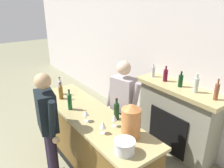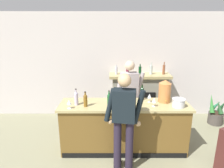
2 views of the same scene
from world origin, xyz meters
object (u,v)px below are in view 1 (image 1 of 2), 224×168
(wine_glass_back_row, at_px, (103,125))
(wine_glass_front_left, at_px, (114,118))
(person_bartender, at_px, (123,108))
(wine_bottle_riesling_slim, at_px, (70,101))
(wine_bottle_merlot_tall, at_px, (61,92))
(ice_bucket_steel, at_px, (125,147))
(copper_dispenser, at_px, (131,120))
(wine_bottle_burgundy_dark, at_px, (117,110))
(wine_glass_mid_counter, at_px, (86,113))
(wine_glass_near_bucket, at_px, (49,88))
(wine_bottle_cabernet_heavy, at_px, (60,87))
(fireplace_stone, at_px, (176,118))
(person_customer, at_px, (49,127))

(wine_glass_back_row, xyz_separation_m, wine_glass_front_left, (-0.05, 0.21, 0.01))
(person_bartender, height_order, wine_bottle_riesling_slim, person_bartender)
(wine_bottle_merlot_tall, bearing_deg, ice_bucket_steel, -0.66)
(copper_dispenser, distance_m, wine_glass_back_row, 0.36)
(wine_bottle_burgundy_dark, xyz_separation_m, wine_glass_front_left, (0.13, -0.13, -0.02))
(wine_glass_mid_counter, bearing_deg, ice_bucket_steel, 0.56)
(copper_dispenser, bearing_deg, wine_glass_back_row, -135.86)
(copper_dispenser, bearing_deg, wine_bottle_merlot_tall, -171.03)
(wine_bottle_riesling_slim, height_order, wine_glass_near_bucket, wine_bottle_riesling_slim)
(ice_bucket_steel, relative_size, wine_bottle_cabernet_heavy, 0.76)
(wine_bottle_riesling_slim, relative_size, wine_glass_mid_counter, 1.95)
(wine_bottle_riesling_slim, bearing_deg, wine_glass_near_bucket, -175.75)
(fireplace_stone, relative_size, wine_bottle_merlot_tall, 5.44)
(wine_bottle_merlot_tall, bearing_deg, person_bartender, 37.06)
(fireplace_stone, height_order, copper_dispenser, fireplace_stone)
(ice_bucket_steel, xyz_separation_m, wine_bottle_merlot_tall, (-1.70, 0.02, 0.05))
(wine_bottle_riesling_slim, xyz_separation_m, wine_glass_front_left, (0.78, 0.26, -0.02))
(person_customer, relative_size, wine_glass_front_left, 9.83)
(fireplace_stone, bearing_deg, wine_bottle_riesling_slim, -115.34)
(wine_bottle_riesling_slim, distance_m, wine_glass_mid_counter, 0.45)
(person_bartender, relative_size, wine_glass_back_row, 10.09)
(person_bartender, distance_m, wine_glass_back_row, 0.78)
(fireplace_stone, relative_size, person_customer, 0.91)
(wine_bottle_merlot_tall, bearing_deg, wine_glass_back_row, -0.14)
(ice_bucket_steel, relative_size, wine_bottle_burgundy_dark, 0.75)
(copper_dispenser, bearing_deg, wine_glass_near_bucket, -169.28)
(fireplace_stone, xyz_separation_m, person_bartender, (-0.34, -0.93, 0.33))
(wine_bottle_merlot_tall, bearing_deg, wine_bottle_burgundy_dark, 17.54)
(wine_glass_back_row, bearing_deg, fireplace_stone, 92.08)
(person_customer, height_order, wine_bottle_riesling_slim, person_customer)
(wine_glass_front_left, bearing_deg, fireplace_stone, 90.45)
(ice_bucket_steel, height_order, wine_bottle_cabernet_heavy, wine_bottle_cabernet_heavy)
(wine_bottle_merlot_tall, bearing_deg, person_customer, -35.78)
(wine_bottle_riesling_slim, bearing_deg, wine_glass_front_left, 18.25)
(wine_glass_mid_counter, bearing_deg, wine_glass_front_left, 35.50)
(wine_bottle_cabernet_heavy, bearing_deg, wine_glass_near_bucket, -119.68)
(fireplace_stone, height_order, wine_glass_front_left, fireplace_stone)
(ice_bucket_steel, relative_size, wine_bottle_merlot_tall, 0.84)
(wine_bottle_merlot_tall, bearing_deg, wine_glass_near_bucket, -160.23)
(wine_bottle_merlot_tall, distance_m, wine_bottle_burgundy_dark, 1.14)
(wine_bottle_burgundy_dark, bearing_deg, fireplace_stone, 84.61)
(person_customer, xyz_separation_m, wine_bottle_burgundy_dark, (0.41, 0.83, 0.17))
(ice_bucket_steel, height_order, wine_glass_near_bucket, wine_glass_near_bucket)
(ice_bucket_steel, bearing_deg, person_bartender, 141.80)
(wine_glass_near_bucket, bearing_deg, copper_dispenser, 10.72)
(wine_bottle_burgundy_dark, height_order, wine_glass_front_left, wine_bottle_burgundy_dark)
(wine_glass_mid_counter, distance_m, wine_glass_near_bucket, 1.16)
(fireplace_stone, height_order, wine_glass_near_bucket, fireplace_stone)
(wine_bottle_merlot_tall, height_order, wine_glass_mid_counter, wine_bottle_merlot_tall)
(wine_bottle_riesling_slim, bearing_deg, fireplace_stone, 64.66)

